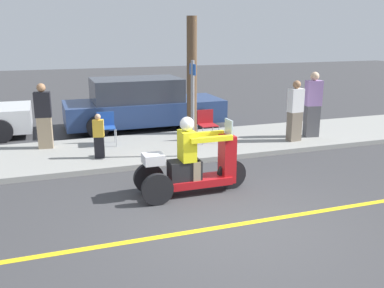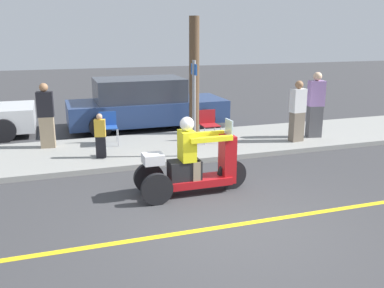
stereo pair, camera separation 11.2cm
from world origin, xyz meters
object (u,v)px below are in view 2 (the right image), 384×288
at_px(spectator_by_tree, 46,117).
at_px(spectator_with_child, 100,137).
at_px(spectator_far_back, 315,106).
at_px(spectator_near_curb, 297,112).
at_px(tree_trunk, 194,76).
at_px(street_sign, 194,105).
at_px(parked_car_lot_left, 145,104).
at_px(folding_chair_curbside, 108,124).
at_px(motorcycle_trike, 192,166).
at_px(folding_chair_set_back, 209,122).

height_order(spectator_by_tree, spectator_with_child, spectator_by_tree).
bearing_deg(spectator_far_back, spectator_near_curb, -160.45).
relative_size(tree_trunk, street_sign, 1.46).
distance_m(spectator_near_curb, parked_car_lot_left, 4.79).
height_order(tree_trunk, street_sign, tree_trunk).
height_order(folding_chair_curbside, tree_trunk, tree_trunk).
bearing_deg(spectator_with_child, motorcycle_trike, -61.38).
bearing_deg(spectator_near_curb, folding_chair_curbside, 164.63).
xyz_separation_m(folding_chair_curbside, street_sign, (1.72, -1.76, 0.69)).
distance_m(spectator_with_child, spectator_near_curb, 5.08).
xyz_separation_m(spectator_by_tree, street_sign, (3.21, -1.88, 0.42)).
distance_m(spectator_by_tree, tree_trunk, 4.05).
relative_size(motorcycle_trike, tree_trunk, 0.66).
relative_size(spectator_far_back, folding_chair_curbside, 2.16).
bearing_deg(parked_car_lot_left, folding_chair_set_back, -67.95).
bearing_deg(spectator_by_tree, folding_chair_curbside, -4.61).
xyz_separation_m(parked_car_lot_left, street_sign, (0.29, -3.92, 0.59)).
xyz_separation_m(motorcycle_trike, folding_chair_curbside, (-1.03, 3.71, 0.10)).
height_order(spectator_by_tree, tree_trunk, tree_trunk).
distance_m(motorcycle_trike, folding_chair_set_back, 3.48).
relative_size(spectator_by_tree, parked_car_lot_left, 0.33).
relative_size(spectator_by_tree, spectator_far_back, 0.91).
relative_size(folding_chair_curbside, parked_car_lot_left, 0.17).
relative_size(spectator_far_back, spectator_near_curb, 1.11).
bearing_deg(street_sign, folding_chair_set_back, 55.57).
bearing_deg(spectator_near_curb, motorcycle_trike, -146.98).
height_order(spectator_with_child, parked_car_lot_left, parked_car_lot_left).
xyz_separation_m(spectator_by_tree, folding_chair_set_back, (4.02, -0.69, -0.27)).
bearing_deg(spectator_by_tree, motorcycle_trike, -56.72).
bearing_deg(folding_chair_curbside, spectator_with_child, -105.82).
relative_size(spectator_by_tree, street_sign, 0.73).
xyz_separation_m(spectator_with_child, folding_chair_curbside, (0.34, 1.20, 0.01)).
bearing_deg(spectator_with_child, folding_chair_set_back, 12.28).
bearing_deg(spectator_near_curb, street_sign, -171.27).
bearing_deg(street_sign, spectator_far_back, 10.86).
height_order(motorcycle_trike, spectator_by_tree, spectator_by_tree).
xyz_separation_m(spectator_by_tree, folding_chair_curbside, (1.49, -0.12, -0.27)).
bearing_deg(street_sign, motorcycle_trike, -109.62).
relative_size(motorcycle_trike, parked_car_lot_left, 0.44).
height_order(spectator_with_child, spectator_far_back, spectator_far_back).
distance_m(parked_car_lot_left, tree_trunk, 2.28).
bearing_deg(tree_trunk, spectator_by_tree, -176.00).
xyz_separation_m(spectator_with_child, street_sign, (2.06, -0.56, 0.70)).
bearing_deg(spectator_near_curb, spectator_by_tree, 167.13).
bearing_deg(motorcycle_trike, folding_chair_set_back, 64.30).
bearing_deg(motorcycle_trike, street_sign, 70.38).
bearing_deg(spectator_far_back, spectator_by_tree, 170.41).
relative_size(spectator_by_tree, spectator_with_child, 1.57).
xyz_separation_m(parked_car_lot_left, tree_trunk, (1.03, -1.76, 1.00)).
xyz_separation_m(spectator_by_tree, tree_trunk, (3.95, 0.28, 0.83)).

